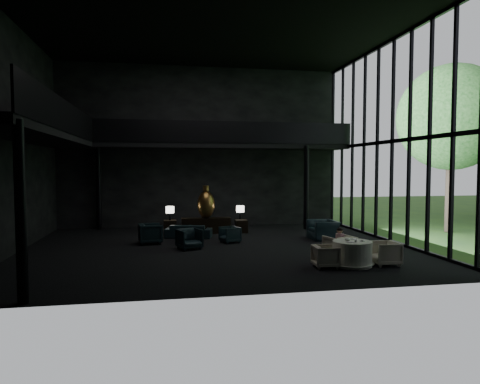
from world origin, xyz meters
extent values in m
cube|color=black|center=(0.00, 0.00, 0.00)|extent=(14.00, 12.00, 0.02)
cube|color=black|center=(0.00, 0.00, 8.00)|extent=(14.00, 12.00, 0.02)
cube|color=black|center=(0.00, 6.00, 4.00)|extent=(14.00, 0.04, 8.00)
cube|color=black|center=(0.00, -6.00, 4.00)|extent=(14.00, 0.04, 8.00)
cube|color=black|center=(-7.00, 0.00, 4.00)|extent=(0.04, 12.00, 8.00)
cube|color=black|center=(-6.00, 0.00, 4.00)|extent=(2.00, 12.00, 0.25)
cube|color=black|center=(1.00, 5.00, 4.00)|extent=(12.00, 2.00, 0.25)
cube|color=black|center=(-5.00, 0.00, 4.60)|extent=(0.06, 12.00, 1.00)
cube|color=black|center=(1.00, 4.00, 4.60)|extent=(12.00, 0.06, 1.00)
cylinder|color=black|center=(-5.00, -5.70, 2.00)|extent=(0.24, 0.24, 4.00)
cylinder|color=black|center=(-5.00, 5.70, 2.00)|extent=(0.24, 0.24, 4.00)
cylinder|color=black|center=(4.80, 4.00, 2.00)|extent=(0.24, 0.24, 4.00)
cylinder|color=#382D23|center=(11.00, 2.00, 2.45)|extent=(0.36, 0.36, 4.90)
sphere|color=#2B5E21|center=(11.00, 2.00, 5.25)|extent=(4.80, 4.80, 4.80)
cube|color=black|center=(-0.07, 3.55, 0.35)|extent=(2.20, 0.50, 0.70)
ellipsoid|color=#B68A26|center=(-0.07, 3.50, 1.31)|extent=(0.78, 0.78, 1.21)
cylinder|color=#B68A26|center=(-0.07, 3.50, 2.03)|extent=(0.27, 0.27, 0.25)
cube|color=black|center=(-1.67, 3.68, 0.31)|extent=(0.56, 0.56, 0.61)
cylinder|color=black|center=(-1.67, 3.67, 0.78)|extent=(0.11, 0.11, 0.32)
cylinder|color=white|center=(-1.67, 3.67, 1.09)|extent=(0.37, 0.37, 0.30)
cube|color=black|center=(1.53, 3.46, 0.29)|extent=(0.53, 0.53, 0.59)
cylinder|color=black|center=(1.53, 3.72, 0.75)|extent=(0.11, 0.11, 0.32)
cylinder|color=white|center=(1.53, 3.72, 1.06)|extent=(0.37, 0.37, 0.30)
imported|color=#17353C|center=(-0.92, 2.47, 0.35)|extent=(1.87, 0.95, 0.70)
imported|color=black|center=(-2.46, 1.30, 0.48)|extent=(1.01, 1.06, 0.97)
imported|color=#193546|center=(0.62, 0.99, 0.31)|extent=(0.74, 0.76, 0.63)
imported|color=#1E2F35|center=(-1.04, -0.06, 0.42)|extent=(1.04, 1.01, 0.85)
imported|color=#18262F|center=(4.54, 1.08, 0.58)|extent=(0.89, 1.35, 1.16)
cube|color=black|center=(-0.94, 1.30, 0.19)|extent=(1.07, 1.07, 0.38)
cylinder|color=white|center=(3.64, -3.61, 0.38)|extent=(1.18, 1.18, 0.75)
cone|color=white|center=(3.64, -3.61, 0.05)|extent=(1.33, 1.33, 0.10)
imported|color=tan|center=(3.64, -2.69, 0.47)|extent=(1.07, 1.02, 0.93)
imported|color=tan|center=(4.67, -3.69, 0.40)|extent=(0.77, 0.82, 0.81)
imported|color=beige|center=(2.78, -3.67, 0.34)|extent=(0.66, 0.70, 0.68)
cylinder|color=#EDB5D6|center=(3.67, -2.62, 0.64)|extent=(0.26, 0.26, 0.38)
sphere|color=#D8A884|center=(3.67, -2.62, 0.92)|extent=(0.19, 0.19, 0.19)
ellipsoid|color=black|center=(3.67, -2.62, 0.95)|extent=(0.20, 0.20, 0.13)
cylinder|color=white|center=(3.49, -3.77, 0.76)|extent=(0.30, 0.30, 0.01)
cylinder|color=white|center=(3.82, -3.32, 0.76)|extent=(0.26, 0.26, 0.01)
cylinder|color=white|center=(3.92, -3.70, 0.76)|extent=(0.18, 0.18, 0.01)
cylinder|color=white|center=(3.90, -3.76, 0.79)|extent=(0.09, 0.09, 0.05)
ellipsoid|color=white|center=(3.52, -3.55, 0.79)|extent=(0.16, 0.16, 0.08)
cylinder|color=#99999E|center=(3.65, -3.82, 0.79)|extent=(0.08, 0.08, 0.07)
camera|label=1|loc=(-1.96, -15.59, 2.97)|focal=32.00mm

